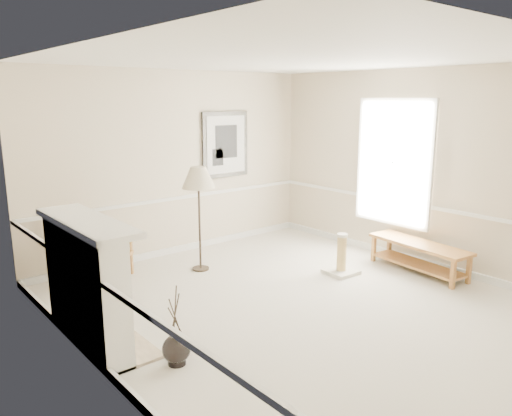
% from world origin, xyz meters
% --- Properties ---
extents(ground, '(5.50, 5.50, 0.00)m').
position_xyz_m(ground, '(0.00, 0.00, 0.00)').
color(ground, silver).
rests_on(ground, ground).
extents(room, '(5.04, 5.54, 2.92)m').
position_xyz_m(room, '(0.14, 0.08, 1.87)').
color(room, beige).
rests_on(room, ground).
extents(fireplace, '(0.64, 1.64, 1.31)m').
position_xyz_m(fireplace, '(-2.34, 0.60, 0.64)').
color(fireplace, white).
rests_on(fireplace, ground).
extents(floor_vase, '(0.27, 0.27, 0.80)m').
position_xyz_m(floor_vase, '(-1.88, -0.32, 0.15)').
color(floor_vase, black).
rests_on(floor_vase, ground).
extents(armchair, '(0.96, 0.96, 0.87)m').
position_xyz_m(armchair, '(-1.57, 2.33, 0.47)').
color(armchair, '#B18739').
rests_on(armchair, ground).
extents(floor_lamp, '(0.61, 0.61, 1.52)m').
position_xyz_m(floor_lamp, '(-0.22, 1.78, 1.33)').
color(floor_lamp, black).
rests_on(floor_lamp, ground).
extents(bench, '(0.62, 1.57, 0.44)m').
position_xyz_m(bench, '(2.15, -0.32, 0.29)').
color(bench, '#B18739').
rests_on(bench, ground).
extents(scratching_post, '(0.44, 0.44, 0.59)m').
position_xyz_m(scratching_post, '(1.23, 0.34, 0.19)').
color(scratching_post, silver).
rests_on(scratching_post, ground).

